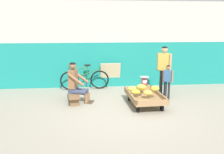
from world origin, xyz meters
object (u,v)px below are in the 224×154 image
at_px(weighing_scale, 144,81).
at_px(shopping_bag, 150,95).
at_px(low_bench, 74,95).
at_px(customer_adult, 164,65).
at_px(bicycle_near_left, 85,79).
at_px(banana_cart, 145,97).
at_px(sign_board, 110,75).
at_px(vendor_seated, 76,83).
at_px(plastic_crate, 144,90).
at_px(customer_child, 168,78).

bearing_deg(weighing_scale, shopping_bag, -76.31).
height_order(low_bench, shopping_bag, low_bench).
bearing_deg(low_bench, customer_adult, 7.95).
relative_size(weighing_scale, bicycle_near_left, 0.18).
height_order(banana_cart, sign_board, sign_board).
xyz_separation_m(banana_cart, sign_board, (-0.73, 2.20, 0.19)).
relative_size(vendor_seated, bicycle_near_left, 0.69).
relative_size(low_bench, bicycle_near_left, 0.68).
bearing_deg(sign_board, vendor_seated, -123.74).
height_order(plastic_crate, bicycle_near_left, bicycle_near_left).
distance_m(sign_board, shopping_bag, 1.93).
distance_m(weighing_scale, customer_child, 0.76).
bearing_deg(shopping_bag, vendor_seated, -177.40).
bearing_deg(banana_cart, plastic_crate, 77.65).
relative_size(low_bench, customer_adult, 0.74).
bearing_deg(weighing_scale, low_bench, -167.84).
bearing_deg(shopping_bag, customer_adult, 32.69).
xyz_separation_m(customer_adult, shopping_bag, (-0.48, -0.31, -0.83)).
bearing_deg(customer_child, shopping_bag, 173.70).
relative_size(weighing_scale, shopping_bag, 1.25).
bearing_deg(weighing_scale, sign_board, 128.33).
bearing_deg(plastic_crate, weighing_scale, -90.00).
height_order(low_bench, customer_adult, customer_adult).
xyz_separation_m(sign_board, customer_child, (1.54, -1.65, 0.20)).
relative_size(weighing_scale, customer_child, 0.30).
xyz_separation_m(customer_child, shopping_bag, (-0.49, 0.05, -0.51)).
distance_m(plastic_crate, weighing_scale, 0.30).
bearing_deg(low_bench, sign_board, 53.91).
xyz_separation_m(plastic_crate, shopping_bag, (0.10, -0.39, -0.03)).
bearing_deg(shopping_bag, bicycle_near_left, 146.19).
height_order(banana_cart, customer_adult, customer_adult).
height_order(plastic_crate, customer_adult, customer_adult).
bearing_deg(bicycle_near_left, sign_board, 17.41).
relative_size(vendor_seated, plastic_crate, 3.17).
bearing_deg(low_bench, banana_cart, -15.32).
height_order(vendor_seated, weighing_scale, vendor_seated).
bearing_deg(vendor_seated, low_bench, 162.55).
relative_size(low_bench, weighing_scale, 3.75).
bearing_deg(plastic_crate, customer_child, -37.25).
height_order(weighing_scale, customer_child, customer_child).
height_order(bicycle_near_left, customer_adult, customer_adult).
relative_size(plastic_crate, customer_child, 0.36).
bearing_deg(plastic_crate, sign_board, 128.35).
xyz_separation_m(bicycle_near_left, customer_adult, (2.44, -1.00, 0.60)).
xyz_separation_m(weighing_scale, bicycle_near_left, (-1.86, 0.91, -0.10)).
xyz_separation_m(vendor_seated, weighing_scale, (2.08, 0.49, -0.11)).
distance_m(bicycle_near_left, sign_board, 0.96).
bearing_deg(banana_cart, weighing_scale, 77.64).
bearing_deg(bicycle_near_left, weighing_scale, -26.21).
relative_size(customer_adult, shopping_bag, 6.38).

